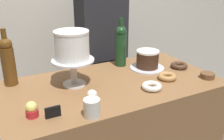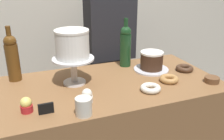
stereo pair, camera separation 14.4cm
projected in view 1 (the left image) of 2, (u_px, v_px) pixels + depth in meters
name	position (u px, v px, depth m)	size (l,w,h in m)	color
cake_stand_pedestal	(73.00, 68.00, 1.40)	(0.24, 0.24, 0.16)	silver
white_layer_cake	(72.00, 45.00, 1.35)	(0.19, 0.19, 0.16)	white
silver_serving_platter	(147.00, 68.00, 1.68)	(0.23, 0.23, 0.01)	silver
chocolate_round_cake	(148.00, 59.00, 1.65)	(0.15, 0.15, 0.12)	#3D2619
wine_bottle_green	(121.00, 45.00, 1.69)	(0.08, 0.08, 0.33)	#193D1E
wine_bottle_amber	(8.00, 61.00, 1.40)	(0.08, 0.08, 0.33)	#5B3814
cupcake_vanilla	(92.00, 97.00, 1.23)	(0.06, 0.06, 0.07)	white
cupcake_lemon	(32.00, 110.00, 1.12)	(0.06, 0.06, 0.07)	red
donut_maple	(167.00, 77.00, 1.51)	(0.11, 0.11, 0.03)	#B27F47
donut_chocolate	(179.00, 66.00, 1.69)	(0.11, 0.11, 0.03)	#472D1E
donut_sugar	(152.00, 86.00, 1.38)	(0.11, 0.11, 0.03)	silver
cookie_stack	(207.00, 76.00, 1.53)	(0.08, 0.08, 0.03)	brown
price_sign_chalkboard	(53.00, 112.00, 1.12)	(0.07, 0.01, 0.05)	black
coffee_cup_ceramic	(92.00, 108.00, 1.12)	(0.08, 0.08, 0.08)	silver
barista_figure	(102.00, 58.00, 2.04)	(0.36, 0.22, 1.60)	black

